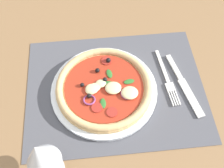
{
  "coord_description": "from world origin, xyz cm",
  "views": [
    {
      "loc": [
        4.6,
        36.56,
        61.4
      ],
      "look_at": [
        0.92,
        0.0,
        2.47
      ],
      "focal_mm": 43.49,
      "sensor_mm": 36.0,
      "label": 1
    }
  ],
  "objects_px": {
    "wine_glass": "(40,156)",
    "fork": "(167,80)",
    "plate": "(104,90)",
    "pizza": "(104,87)",
    "knife": "(184,85)"
  },
  "relations": [
    {
      "from": "plate",
      "to": "pizza",
      "type": "relative_size",
      "value": 1.11
    },
    {
      "from": "fork",
      "to": "pizza",
      "type": "bearing_deg",
      "value": -89.83
    },
    {
      "from": "plate",
      "to": "pizza",
      "type": "height_order",
      "value": "pizza"
    },
    {
      "from": "wine_glass",
      "to": "plate",
      "type": "bearing_deg",
      "value": -126.06
    },
    {
      "from": "plate",
      "to": "pizza",
      "type": "bearing_deg",
      "value": 137.58
    },
    {
      "from": "plate",
      "to": "pizza",
      "type": "distance_m",
      "value": 0.02
    },
    {
      "from": "fork",
      "to": "wine_glass",
      "type": "height_order",
      "value": "wine_glass"
    },
    {
      "from": "wine_glass",
      "to": "fork",
      "type": "bearing_deg",
      "value": -146.32
    },
    {
      "from": "pizza",
      "to": "knife",
      "type": "xyz_separation_m",
      "value": [
        -0.21,
        0.0,
        -0.02
      ]
    },
    {
      "from": "pizza",
      "to": "wine_glass",
      "type": "distance_m",
      "value": 0.24
    },
    {
      "from": "knife",
      "to": "wine_glass",
      "type": "relative_size",
      "value": 1.33
    },
    {
      "from": "plate",
      "to": "knife",
      "type": "height_order",
      "value": "plate"
    },
    {
      "from": "pizza",
      "to": "knife",
      "type": "height_order",
      "value": "pizza"
    },
    {
      "from": "pizza",
      "to": "fork",
      "type": "relative_size",
      "value": 1.36
    },
    {
      "from": "fork",
      "to": "plate",
      "type": "bearing_deg",
      "value": -90.02
    }
  ]
}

